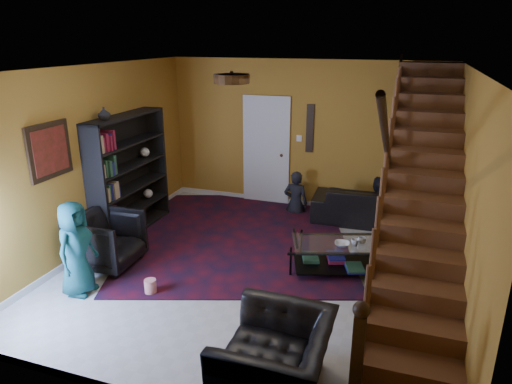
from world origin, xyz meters
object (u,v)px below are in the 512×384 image
bookshelf (130,177)px  sofa (377,206)px  armchair_left (107,240)px  armchair_right (275,360)px  coffee_table (335,255)px

bookshelf → sofa: bookshelf is taller
armchair_left → armchair_right: armchair_left is taller
armchair_left → armchair_right: size_ratio=0.78×
bookshelf → armchair_left: bearing=-73.6°
bookshelf → sofa: (3.90, 1.70, -0.64)m
armchair_left → coffee_table: 3.27m
sofa → armchair_right: size_ratio=2.00×
bookshelf → armchair_right: size_ratio=1.79×
sofa → armchair_left: (-3.55, -2.91, 0.07)m
bookshelf → armchair_right: (3.37, -2.85, -0.60)m
sofa → coffee_table: sofa is taller
sofa → armchair_right: (-0.54, -4.55, 0.04)m
armchair_left → armchair_right: (3.01, -1.64, -0.03)m
bookshelf → armchair_left: 1.38m
armchair_right → coffee_table: bearing=176.6°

